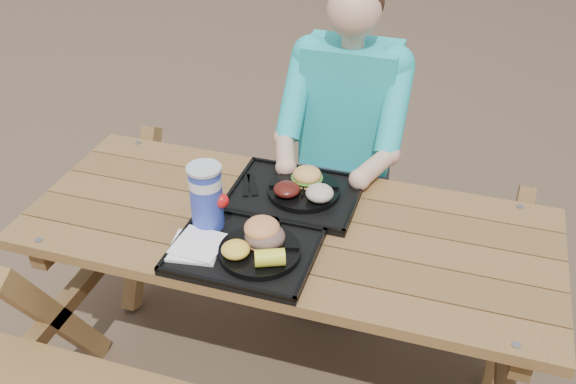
% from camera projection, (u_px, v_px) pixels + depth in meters
% --- Properties ---
extents(ground, '(60.00, 60.00, 0.00)m').
position_uv_depth(ground, '(288.00, 371.00, 2.60)').
color(ground, '#999999').
rests_on(ground, ground).
extents(picnic_table, '(1.80, 1.49, 0.75)m').
position_uv_depth(picnic_table, '(288.00, 304.00, 2.39)').
color(picnic_table, '#999999').
rests_on(picnic_table, ground).
extents(tray_near, '(0.45, 0.35, 0.02)m').
position_uv_depth(tray_near, '(244.00, 252.00, 2.03)').
color(tray_near, black).
rests_on(tray_near, picnic_table).
extents(tray_far, '(0.45, 0.35, 0.02)m').
position_uv_depth(tray_far, '(295.00, 195.00, 2.30)').
color(tray_far, black).
rests_on(tray_far, picnic_table).
extents(plate_near, '(0.26, 0.26, 0.02)m').
position_uv_depth(plate_near, '(260.00, 251.00, 2.01)').
color(plate_near, black).
rests_on(plate_near, tray_near).
extents(plate_far, '(0.26, 0.26, 0.02)m').
position_uv_depth(plate_far, '(304.00, 191.00, 2.29)').
color(plate_far, black).
rests_on(plate_far, tray_far).
extents(napkin_stack, '(0.18, 0.18, 0.02)m').
position_uv_depth(napkin_stack, '(195.00, 246.00, 2.03)').
color(napkin_stack, white).
rests_on(napkin_stack, tray_near).
extents(soda_cup, '(0.11, 0.11, 0.22)m').
position_uv_depth(soda_cup, '(206.00, 198.00, 2.08)').
color(soda_cup, '#1529A4').
rests_on(soda_cup, tray_near).
extents(condiment_bbq, '(0.05, 0.05, 0.03)m').
position_uv_depth(condiment_bbq, '(258.00, 222.00, 2.12)').
color(condiment_bbq, black).
rests_on(condiment_bbq, tray_near).
extents(condiment_mustard, '(0.06, 0.06, 0.03)m').
position_uv_depth(condiment_mustard, '(273.00, 224.00, 2.11)').
color(condiment_mustard, yellow).
rests_on(condiment_mustard, tray_near).
extents(sandwich, '(0.12, 0.12, 0.12)m').
position_uv_depth(sandwich, '(265.00, 227.00, 1.99)').
color(sandwich, '#F09454').
rests_on(sandwich, plate_near).
extents(mac_cheese, '(0.09, 0.09, 0.04)m').
position_uv_depth(mac_cheese, '(236.00, 250.00, 1.96)').
color(mac_cheese, yellow).
rests_on(mac_cheese, plate_near).
extents(corn_cob, '(0.12, 0.12, 0.05)m').
position_uv_depth(corn_cob, '(270.00, 258.00, 1.92)').
color(corn_cob, '#F8F834').
rests_on(corn_cob, plate_near).
extents(cutlery_far, '(0.09, 0.14, 0.01)m').
position_uv_depth(cutlery_far, '(252.00, 185.00, 2.33)').
color(cutlery_far, black).
rests_on(cutlery_far, tray_far).
extents(burger, '(0.11, 0.11, 0.09)m').
position_uv_depth(burger, '(307.00, 172.00, 2.28)').
color(burger, '#EDAB53').
rests_on(burger, plate_far).
extents(baked_beans, '(0.09, 0.09, 0.04)m').
position_uv_depth(baked_beans, '(287.00, 189.00, 2.24)').
color(baked_beans, '#4F140F').
rests_on(baked_beans, plate_far).
extents(potato_salad, '(0.10, 0.10, 0.05)m').
position_uv_depth(potato_salad, '(320.00, 193.00, 2.21)').
color(potato_salad, beige).
rests_on(potato_salad, plate_far).
extents(diner, '(0.48, 0.84, 1.28)m').
position_uv_depth(diner, '(346.00, 154.00, 2.77)').
color(diner, '#1AA8B7').
rests_on(diner, ground).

